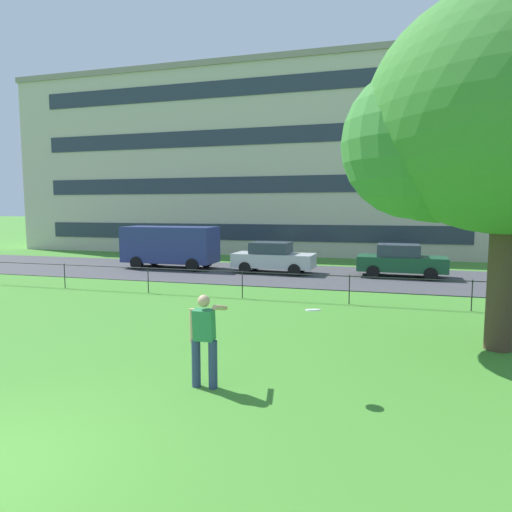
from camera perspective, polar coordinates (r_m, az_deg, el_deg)
street_strip at (r=21.98m, az=3.11°, el=-2.30°), size 80.00×7.40×0.01m
park_fence at (r=15.98m, az=-1.76°, el=-3.05°), size 30.14×0.04×1.00m
tree_large_lawn at (r=11.44m, az=27.26°, el=14.82°), size 6.73×6.21×7.90m
person_thrower at (r=8.13m, az=-6.61°, el=-10.32°), size 0.52×0.76×1.69m
frisbee at (r=7.80m, az=7.31°, el=-6.85°), size 0.35×0.35×0.07m
panel_van_right at (r=24.40m, az=-10.86°, el=1.43°), size 5.01×2.13×2.24m
car_silver_center at (r=22.25m, az=2.20°, el=-0.18°), size 4.06×1.94×1.54m
car_dark_green_left at (r=21.95m, az=17.98°, el=-0.56°), size 4.04×1.89×1.54m
apartment_building_background at (r=35.89m, az=0.29°, el=11.50°), size 35.60×10.90×13.18m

